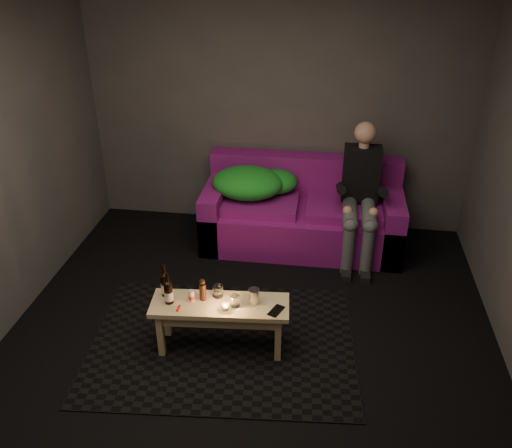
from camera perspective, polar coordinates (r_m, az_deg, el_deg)
The scene contains 17 objects.
floor at distance 4.39m, azimuth -1.06°, elevation -13.49°, with size 4.50×4.50×0.00m, color black.
room at distance 3.93m, azimuth -0.20°, elevation 9.36°, with size 4.50×4.50×4.50m.
rug at distance 4.49m, azimuth -3.53°, elevation -12.31°, with size 2.11×1.54×0.01m, color black.
sofa at distance 5.68m, azimuth 4.88°, elevation 1.00°, with size 2.01×0.90×0.86m.
green_blanket at distance 5.56m, azimuth -0.37°, elevation 4.39°, with size 0.88×0.60×0.30m.
person at distance 5.37m, azimuth 10.95°, elevation 3.38°, with size 0.36×0.83×1.34m.
coffee_table at distance 4.23m, azimuth -3.80°, elevation -9.17°, with size 1.08×0.42×0.43m.
beer_bottle_a at distance 4.26m, azimuth -9.53°, elevation -6.25°, with size 0.07×0.07×0.28m.
beer_bottle_b at distance 4.18m, azimuth -9.21°, elevation -7.05°, with size 0.07×0.07×0.27m.
salt_shaker at distance 4.20m, azimuth -6.82°, elevation -7.51°, with size 0.04×0.04×0.09m, color silver.
pepper_mill at distance 4.19m, azimuth -5.63°, elevation -7.12°, with size 0.05×0.05×0.14m, color black.
tumbler_back at distance 4.23m, azimuth -4.02°, elevation -7.04°, with size 0.08×0.08×0.10m, color white.
tealight at distance 4.11m, azimuth -3.21°, elevation -8.72°, with size 0.06×0.06×0.04m.
tumbler_front at distance 4.13m, azimuth -2.21°, elevation -8.09°, with size 0.07×0.07×0.09m, color white.
steel_cup at distance 4.15m, azimuth -0.22°, elevation -7.60°, with size 0.09×0.09×0.12m, color #B1B4B8.
smartphone at distance 4.10m, azimuth 2.14°, elevation -9.12°, with size 0.07×0.15×0.01m, color black.
red_lighter at distance 4.16m, azimuth -8.16°, elevation -8.77°, with size 0.02×0.07×0.01m, color red.
Camera 1 is at (0.53, -3.20, 2.96)m, focal length 38.00 mm.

